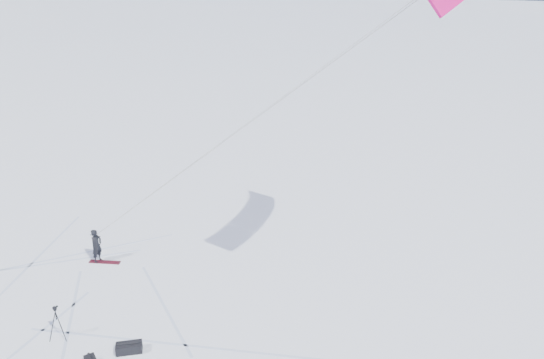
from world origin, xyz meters
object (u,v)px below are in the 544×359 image
at_px(snowkiter, 99,261).
at_px(tripod, 57,318).
at_px(snowboard, 105,262).
at_px(gear_bag_a, 129,348).

relative_size(snowkiter, tripod, 1.18).
bearing_deg(snowboard, tripod, -84.26).
bearing_deg(gear_bag_a, snowboard, 102.43).
relative_size(snowkiter, snowboard, 1.12).
distance_m(tripod, gear_bag_a, 2.96).
height_order(tripod, gear_bag_a, tripod).
height_order(snowboard, tripod, tripod).
distance_m(snowboard, gear_bag_a, 6.85).
relative_size(snowboard, tripod, 1.06).
bearing_deg(tripod, snowboard, 118.44).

